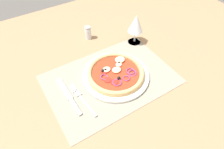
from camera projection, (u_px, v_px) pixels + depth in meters
The scene contains 8 objects.
ground_plane at pixel (110, 81), 83.97cm from camera, with size 190.00×140.00×2.40cm, color #9E7A56.
placemat at pixel (110, 79), 82.94cm from camera, with size 51.92×35.89×0.40cm, color gray.
plate at pixel (115, 75), 83.49cm from camera, with size 27.86×27.86×1.02cm, color silver.
pizza at pixel (116, 72), 82.36cm from camera, with size 23.65×23.65×2.64cm.
fork at pixel (81, 98), 75.78cm from camera, with size 3.24×18.06×0.44cm.
knife at pixel (68, 96), 76.52cm from camera, with size 2.24×20.03×0.62cm.
wine_glass at pixel (136, 25), 92.65cm from camera, with size 7.20×7.20×14.90cm.
pepper_shaker at pixel (88, 33), 99.80cm from camera, with size 3.20×3.20×6.70cm.
Camera 1 is at (-28.57, -46.96, 62.34)cm, focal length 31.99 mm.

